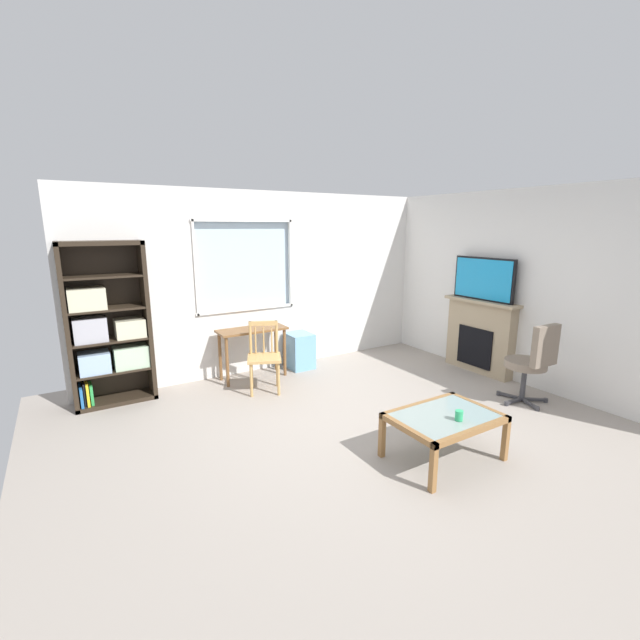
# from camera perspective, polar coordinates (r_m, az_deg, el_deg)

# --- Properties ---
(ground) EXTENTS (6.30, 5.62, 0.02)m
(ground) POSITION_cam_1_polar(r_m,az_deg,el_deg) (4.71, 5.09, -14.06)
(ground) COLOR #9E9389
(wall_back_with_window) EXTENTS (5.30, 0.15, 2.59)m
(wall_back_with_window) POSITION_cam_1_polar(r_m,az_deg,el_deg) (6.29, -7.03, 4.82)
(wall_back_with_window) COLOR silver
(wall_back_with_window) RESTS_ON ground
(wall_right) EXTENTS (0.12, 4.82, 2.59)m
(wall_right) POSITION_cam_1_polar(r_m,az_deg,el_deg) (6.29, 25.68, 3.95)
(wall_right) COLOR silver
(wall_right) RESTS_ON ground
(bookshelf) EXTENTS (0.90, 0.38, 1.94)m
(bookshelf) POSITION_cam_1_polar(r_m,az_deg,el_deg) (5.58, -26.81, -1.22)
(bookshelf) COLOR #2D2319
(bookshelf) RESTS_ON ground
(desk_under_window) EXTENTS (0.95, 0.39, 0.71)m
(desk_under_window) POSITION_cam_1_polar(r_m,az_deg,el_deg) (5.94, -9.12, -2.38)
(desk_under_window) COLOR brown
(desk_under_window) RESTS_ON ground
(wooden_chair) EXTENTS (0.54, 0.53, 0.90)m
(wooden_chair) POSITION_cam_1_polar(r_m,az_deg,el_deg) (5.50, -7.54, -4.86)
(wooden_chair) COLOR tan
(wooden_chair) RESTS_ON ground
(plastic_drawer_unit) EXTENTS (0.35, 0.40, 0.53)m
(plastic_drawer_unit) POSITION_cam_1_polar(r_m,az_deg,el_deg) (6.39, -2.80, -4.14)
(plastic_drawer_unit) COLOR #72ADDB
(plastic_drawer_unit) RESTS_ON ground
(fireplace) EXTENTS (0.26, 1.15, 1.07)m
(fireplace) POSITION_cam_1_polar(r_m,az_deg,el_deg) (6.58, 20.73, -2.01)
(fireplace) COLOR tan
(fireplace) RESTS_ON ground
(tv) EXTENTS (0.06, 0.97, 0.61)m
(tv) POSITION_cam_1_polar(r_m,az_deg,el_deg) (6.42, 21.20, 5.19)
(tv) COLOR black
(tv) RESTS_ON fireplace
(office_chair) EXTENTS (0.56, 0.58, 1.00)m
(office_chair) POSITION_cam_1_polar(r_m,az_deg,el_deg) (5.60, 26.77, -4.81)
(office_chair) COLOR #7A6B5B
(office_chair) RESTS_ON ground
(coffee_table) EXTENTS (0.97, 0.68, 0.43)m
(coffee_table) POSITION_cam_1_polar(r_m,az_deg,el_deg) (4.10, 16.44, -12.92)
(coffee_table) COLOR #8C9E99
(coffee_table) RESTS_ON ground
(sippy_cup) EXTENTS (0.07, 0.07, 0.09)m
(sippy_cup) POSITION_cam_1_polar(r_m,az_deg,el_deg) (3.98, 18.25, -12.14)
(sippy_cup) COLOR #33B770
(sippy_cup) RESTS_ON coffee_table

